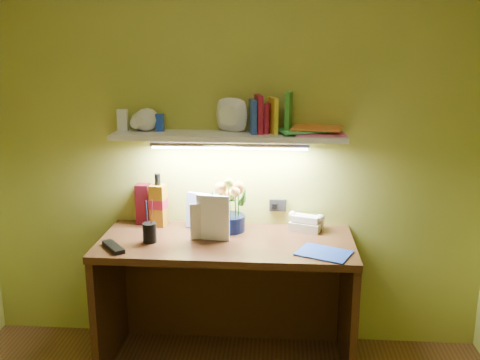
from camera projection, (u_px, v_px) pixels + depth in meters
name	position (u px, v px, depth m)	size (l,w,h in m)	color
desk	(227.00, 302.00, 3.03)	(1.40, 0.60, 0.75)	#3D2210
flower_bouquet	(229.00, 204.00, 3.05)	(0.20, 0.20, 0.32)	#050E32
telephone	(306.00, 221.00, 3.09)	(0.17, 0.13, 0.10)	#EAE4C6
desk_clock	(317.00, 222.00, 3.11)	(0.08, 0.04, 0.08)	#AEADB2
whisky_bottle	(158.00, 200.00, 3.14)	(0.08, 0.08, 0.32)	#A56A12
whisky_box	(143.00, 204.00, 3.19)	(0.08, 0.08, 0.24)	#570D17
pen_cup	(149.00, 226.00, 2.89)	(0.07, 0.07, 0.18)	black
art_card	(203.00, 211.00, 3.10)	(0.21, 0.04, 0.21)	white
tv_remote	(113.00, 247.00, 2.81)	(0.05, 0.19, 0.02)	black
blue_folder	(324.00, 253.00, 2.74)	(0.26, 0.19, 0.01)	blue
desk_book_a	(190.00, 222.00, 2.92)	(0.15, 0.02, 0.21)	beige
desk_book_b	(196.00, 217.00, 2.93)	(0.19, 0.02, 0.26)	white
wall_shelf	(228.00, 129.00, 2.97)	(1.30, 0.28, 0.26)	white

